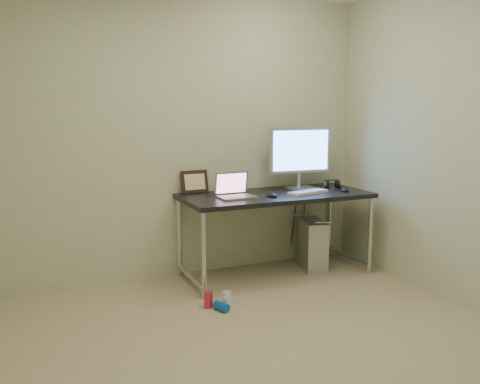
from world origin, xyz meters
name	(u,v)px	position (x,y,z in m)	size (l,w,h in m)	color
floor	(267,354)	(0.00, 0.00, 0.00)	(3.50, 3.50, 0.00)	tan
wall_back	(180,137)	(0.00, 1.75, 1.25)	(3.50, 0.02, 2.50)	beige
desk	(275,202)	(0.77, 1.38, 0.68)	(1.68, 0.74, 0.75)	black
tower_computer	(312,244)	(1.19, 1.43, 0.23)	(0.30, 0.48, 0.49)	#B5B5B9
cable_a	(294,221)	(1.14, 1.70, 0.40)	(0.01, 0.01, 0.70)	black
cable_b	(303,223)	(1.23, 1.68, 0.38)	(0.01, 0.01, 0.72)	black
can_red	(208,300)	(-0.07, 0.87, 0.06)	(0.07, 0.07, 0.13)	#D52445
can_white	(227,300)	(0.06, 0.81, 0.06)	(0.07, 0.07, 0.13)	white
can_blue	(221,307)	(0.00, 0.77, 0.03)	(0.07, 0.07, 0.12)	blue
laptop	(235,192)	(0.36, 1.35, 0.80)	(0.31, 0.26, 0.21)	silver
monitor	(300,153)	(1.10, 1.54, 1.09)	(0.61, 0.19, 0.57)	silver
keyboard	(308,192)	(1.03, 1.26, 0.76)	(0.39, 0.13, 0.02)	silver
mouse_right	(345,189)	(1.40, 1.23, 0.77)	(0.07, 0.11, 0.04)	black
mouse_left	(272,195)	(0.65, 1.24, 0.77)	(0.07, 0.12, 0.04)	black
headphones	(332,185)	(1.41, 1.46, 0.78)	(0.17, 0.10, 0.10)	black
picture_frame	(194,182)	(0.12, 1.71, 0.85)	(0.25, 0.03, 0.20)	black
webcam	(220,183)	(0.35, 1.68, 0.83)	(0.04, 0.04, 0.11)	silver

